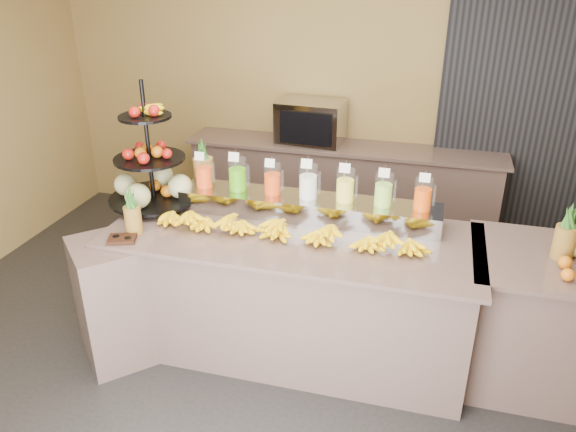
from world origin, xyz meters
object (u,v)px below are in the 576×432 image
at_px(pitcher_tray, 308,207).
at_px(oven_warmer, 311,122).
at_px(fruit_stand, 157,175).
at_px(condiment_caddy, 122,239).
at_px(banana_heap, 282,226).

relative_size(pitcher_tray, oven_warmer, 2.96).
relative_size(pitcher_tray, fruit_stand, 2.00).
height_order(fruit_stand, condiment_caddy, fruit_stand).
height_order(pitcher_tray, fruit_stand, fruit_stand).
bearing_deg(condiment_caddy, fruit_stand, 92.70).
xyz_separation_m(banana_heap, condiment_caddy, (-0.99, -0.35, -0.06)).
bearing_deg(banana_heap, condiment_caddy, -160.71).
relative_size(fruit_stand, oven_warmer, 1.48).
bearing_deg(banana_heap, oven_warmer, 97.73).
bearing_deg(condiment_caddy, oven_warmer, 72.93).
bearing_deg(oven_warmer, fruit_stand, -109.71).
height_order(banana_heap, condiment_caddy, banana_heap).
xyz_separation_m(fruit_stand, condiment_caddy, (0.03, -0.59, -0.22)).
height_order(condiment_caddy, oven_warmer, oven_warmer).
distance_m(fruit_stand, oven_warmer, 1.91).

